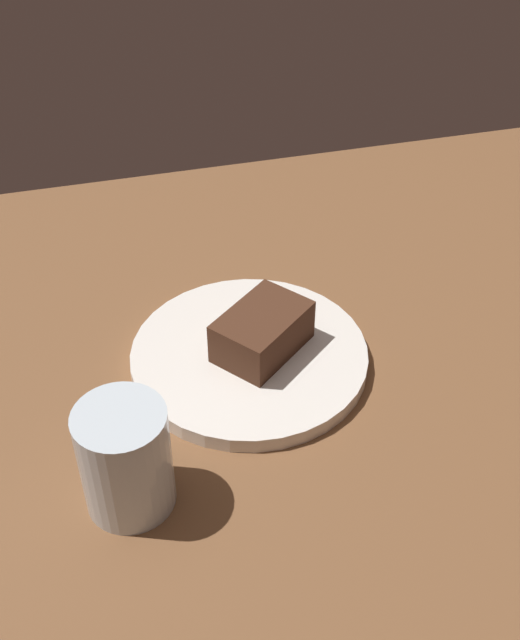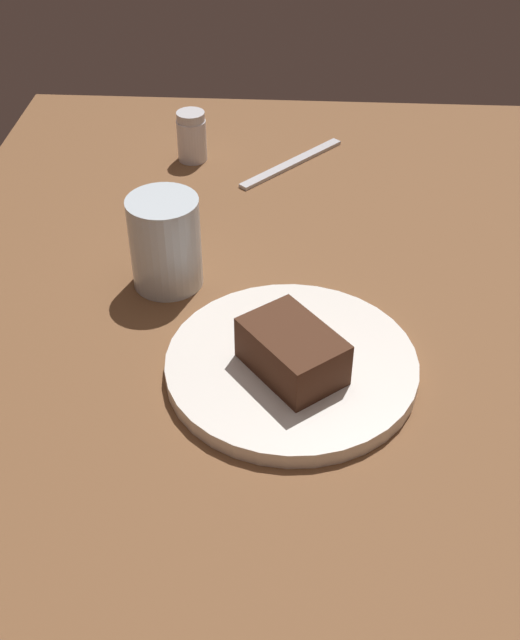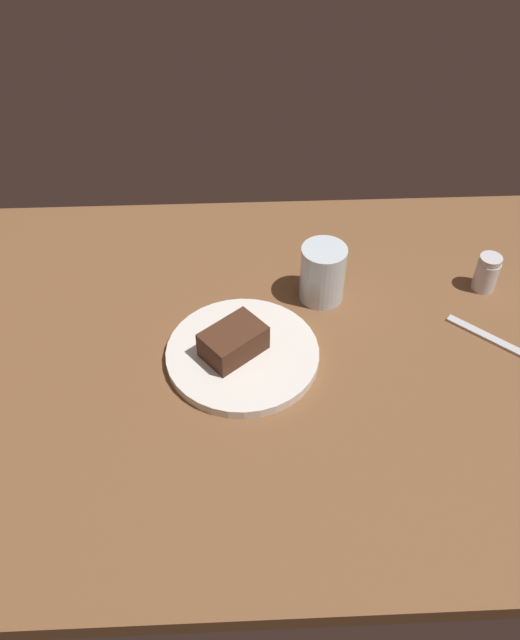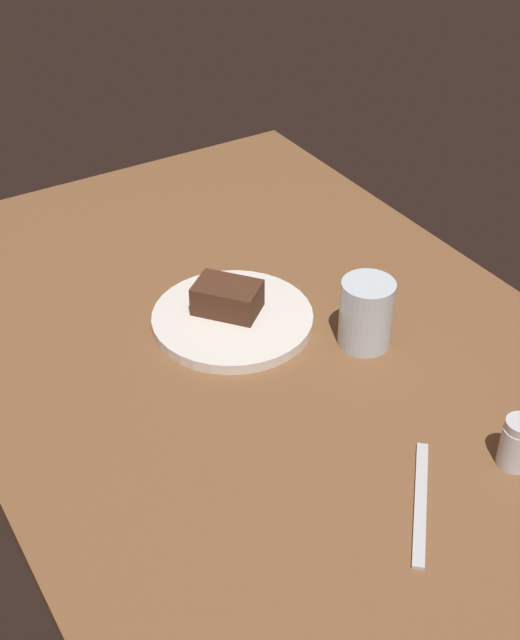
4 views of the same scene
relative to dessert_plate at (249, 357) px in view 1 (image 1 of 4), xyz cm
name	(u,v)px [view 1 (image 1 of 4)]	position (x,y,z in cm)	size (l,w,h in cm)	color
dining_table	(219,386)	(3.55, 1.10, -2.32)	(120.00, 84.00, 3.00)	brown
dessert_plate	(249,357)	(0.00, 0.00, 0.00)	(24.29, 24.29, 1.65)	white
chocolate_cake_slice	(262,332)	(-1.39, -0.03, 3.10)	(9.61, 6.40, 4.56)	#472819
water_glass	(125,459)	(14.04, 14.06, 4.37)	(7.73, 7.73, 10.39)	silver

